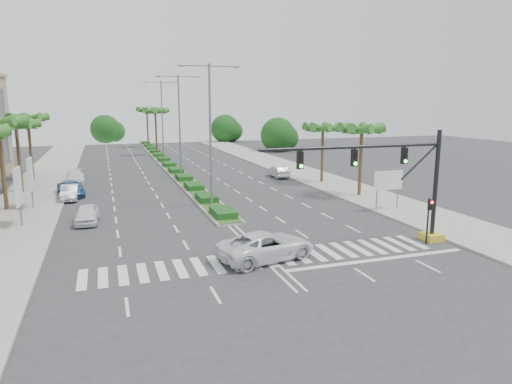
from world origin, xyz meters
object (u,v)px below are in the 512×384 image
at_px(car_parked_b, 70,192).
at_px(car_crossing, 266,246).
at_px(car_parked_a, 87,214).
at_px(car_right, 278,172).
at_px(car_parked_c, 71,189).
at_px(car_parked_d, 75,177).

xyz_separation_m(car_parked_b, car_crossing, (11.75, -21.27, 0.12)).
distance_m(car_parked_b, car_crossing, 24.30).
bearing_deg(car_parked_b, car_crossing, -60.21).
bearing_deg(car_parked_a, car_right, 38.54).
relative_size(car_crossing, car_right, 1.38).
relative_size(car_parked_c, car_parked_d, 1.06).
height_order(car_parked_a, car_crossing, car_crossing).
height_order(car_parked_a, car_parked_c, car_parked_c).
relative_size(car_parked_a, car_crossing, 0.69).
height_order(car_parked_b, car_right, car_right).
bearing_deg(car_parked_c, car_right, 2.32).
bearing_deg(car_parked_a, car_parked_c, 101.85).
bearing_deg(car_parked_c, car_parked_d, 82.47).
distance_m(car_parked_a, car_parked_d, 19.05).
distance_m(car_parked_a, car_parked_b, 9.57).
bearing_deg(car_parked_d, car_right, -11.15).
bearing_deg(car_crossing, car_parked_d, 7.03).
bearing_deg(car_crossing, car_parked_b, 15.09).
xyz_separation_m(car_parked_b, car_parked_d, (0.00, 9.56, -0.01)).
bearing_deg(car_right, car_parked_a, 36.43).
distance_m(car_parked_c, car_crossing, 25.91).
bearing_deg(car_parked_b, car_parked_c, 90.87).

